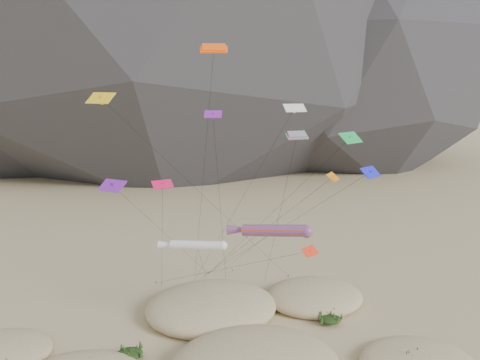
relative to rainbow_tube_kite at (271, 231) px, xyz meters
name	(u,v)px	position (x,y,z in m)	size (l,w,h in m)	color
kite_stakes	(217,281)	(-3.26, 14.43, -11.36)	(17.40, 7.07, 0.30)	#3F2D1E
rainbow_tube_kite	(271,231)	(0.00, 0.00, 0.00)	(7.67, 19.68, 12.46)	red
white_tube_kite	(194,245)	(-7.12, 3.36, -2.18)	(6.84, 12.13, 10.06)	silver
orange_parafoil	(214,52)	(-4.66, 4.93, 16.69)	(2.78, 11.43, 29.06)	#FF510D
multi_parafoil	(296,138)	(3.03, 2.25, 8.55)	(2.26, 11.94, 20.77)	#F51939
delta_kites	(242,161)	(-2.39, 2.02, 6.46)	(26.48, 21.45, 24.54)	purple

